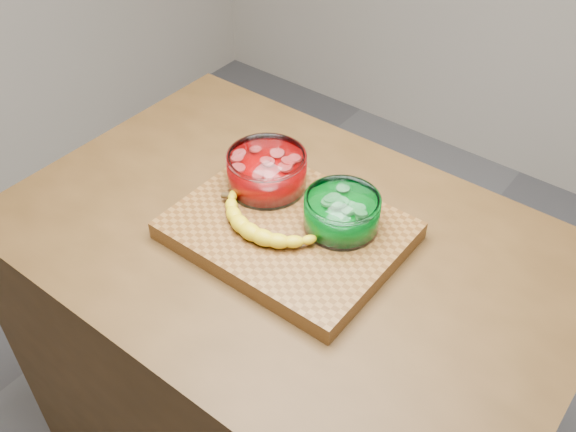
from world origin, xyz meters
The scene contains 5 objects.
counter centered at (0.00, 0.00, 0.45)m, with size 1.20×0.80×0.90m, color #4B3116.
cutting_board centered at (0.00, 0.00, 0.92)m, with size 0.45×0.35×0.04m, color brown.
bowl_red centered at (-0.11, 0.07, 0.98)m, with size 0.17×0.17×0.08m.
bowl_green centered at (0.09, 0.06, 0.97)m, with size 0.15×0.15×0.07m.
banana centered at (-0.03, -0.05, 0.96)m, with size 0.26×0.12×0.04m, color gold, non-canonical shape.
Camera 1 is at (0.59, -0.76, 1.82)m, focal length 40.00 mm.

